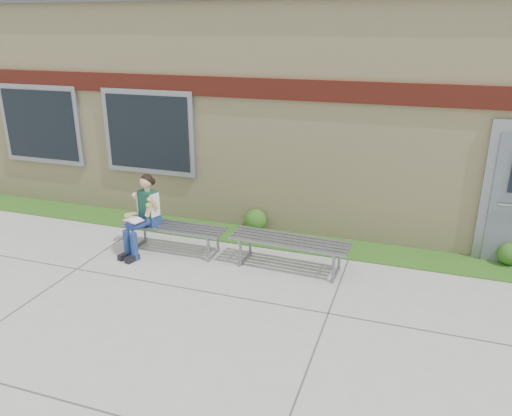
% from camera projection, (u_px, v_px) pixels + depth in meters
% --- Properties ---
extents(ground, '(80.00, 80.00, 0.00)m').
position_uv_depth(ground, '(245.00, 320.00, 6.50)').
color(ground, '#9E9E99').
rests_on(ground, ground).
extents(grass_strip, '(16.00, 0.80, 0.02)m').
position_uv_depth(grass_strip, '(295.00, 242.00, 8.80)').
color(grass_strip, '#2D5416').
rests_on(grass_strip, ground).
extents(school_building, '(16.20, 6.22, 4.20)m').
position_uv_depth(school_building, '(336.00, 97.00, 11.09)').
color(school_building, beige).
rests_on(school_building, ground).
extents(bench_left, '(1.75, 0.49, 0.45)m').
position_uv_depth(bench_left, '(175.00, 231.00, 8.38)').
color(bench_left, slate).
rests_on(bench_left, ground).
extents(bench_right, '(1.90, 0.61, 0.49)m').
position_uv_depth(bench_right, '(290.00, 246.00, 7.77)').
color(bench_right, slate).
rests_on(bench_right, ground).
extents(girl, '(0.53, 0.84, 1.33)m').
position_uv_depth(girl, '(143.00, 213.00, 8.22)').
color(girl, navy).
rests_on(girl, ground).
extents(shrub_mid, '(0.42, 0.42, 0.42)m').
position_uv_depth(shrub_mid, '(255.00, 220.00, 9.20)').
color(shrub_mid, '#2D5416').
rests_on(shrub_mid, grass_strip).
extents(shrub_east, '(0.36, 0.36, 0.36)m').
position_uv_depth(shrub_east, '(509.00, 254.00, 7.92)').
color(shrub_east, '#2D5416').
rests_on(shrub_east, grass_strip).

